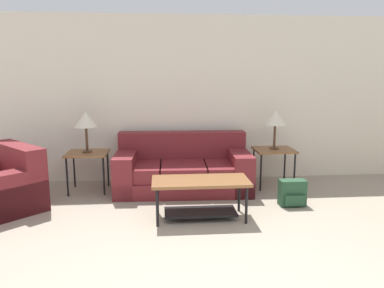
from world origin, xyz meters
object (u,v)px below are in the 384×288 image
(table_lamp_left, at_px, (86,120))
(backpack, at_px, (292,193))
(table_lamp_right, at_px, (275,118))
(couch, at_px, (183,170))
(side_table_right, at_px, (274,153))
(side_table_left, at_px, (88,156))
(coffee_table, at_px, (200,190))

(table_lamp_left, distance_m, backpack, 3.03)
(table_lamp_right, bearing_deg, table_lamp_left, 180.00)
(couch, xyz_separation_m, side_table_right, (1.38, 0.02, 0.24))
(couch, relative_size, side_table_right, 3.37)
(couch, distance_m, table_lamp_left, 1.58)
(side_table_left, bearing_deg, side_table_right, 0.00)
(side_table_left, bearing_deg, couch, -0.73)
(couch, bearing_deg, side_table_right, 0.73)
(coffee_table, distance_m, side_table_right, 1.74)
(side_table_left, relative_size, side_table_right, 1.00)
(side_table_right, distance_m, table_lamp_right, 0.52)
(side_table_left, relative_size, table_lamp_right, 1.00)
(side_table_right, height_order, table_lamp_right, table_lamp_right)
(side_table_right, xyz_separation_m, table_lamp_left, (-2.77, -0.00, 0.52))
(coffee_table, distance_m, table_lamp_left, 2.06)
(coffee_table, relative_size, table_lamp_left, 1.94)
(couch, height_order, coffee_table, couch)
(coffee_table, bearing_deg, table_lamp_left, 141.78)
(backpack, bearing_deg, side_table_right, 89.98)
(couch, distance_m, side_table_left, 1.41)
(side_table_right, bearing_deg, backpack, -90.02)
(backpack, bearing_deg, couch, 148.74)
(couch, xyz_separation_m, backpack, (1.38, -0.84, -0.12))
(coffee_table, height_order, backpack, coffee_table)
(table_lamp_left, bearing_deg, side_table_left, 135.00)
(couch, bearing_deg, table_lamp_left, 179.27)
(side_table_right, relative_size, backpack, 1.71)
(coffee_table, distance_m, backpack, 1.30)
(couch, xyz_separation_m, coffee_table, (0.14, -1.18, 0.06))
(couch, bearing_deg, table_lamp_right, 0.73)
(coffee_table, xyz_separation_m, side_table_left, (-1.52, 1.20, 0.18))
(coffee_table, bearing_deg, side_table_left, 141.78)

